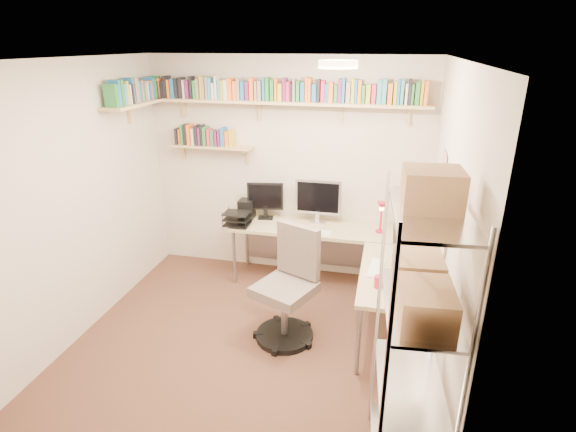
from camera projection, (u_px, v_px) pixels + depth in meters
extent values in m
plane|color=#41291B|center=(251.00, 339.00, 4.23)|extent=(3.20, 3.20, 0.00)
cube|color=beige|center=(287.00, 170.00, 5.14)|extent=(3.20, 0.04, 2.50)
cube|color=beige|center=(80.00, 202.00, 4.11)|extent=(0.04, 3.00, 2.50)
cube|color=beige|center=(445.00, 233.00, 3.44)|extent=(0.04, 3.00, 2.50)
cube|color=beige|center=(161.00, 314.00, 2.41)|extent=(3.20, 0.04, 2.50)
cube|color=white|center=(241.00, 59.00, 3.32)|extent=(3.20, 3.00, 0.04)
cube|color=silver|center=(442.00, 176.00, 3.84)|extent=(0.01, 0.30, 0.42)
cube|color=silver|center=(446.00, 196.00, 3.49)|extent=(0.01, 0.28, 0.38)
cylinder|color=#FFEAC6|center=(338.00, 64.00, 3.37)|extent=(0.30, 0.30, 0.06)
cube|color=tan|center=(284.00, 102.00, 4.75)|extent=(3.05, 0.25, 0.03)
cube|color=tan|center=(137.00, 103.00, 4.67)|extent=(0.25, 1.00, 0.03)
cube|color=tan|center=(212.00, 146.00, 5.13)|extent=(0.95, 0.20, 0.02)
cube|color=tan|center=(182.00, 105.00, 5.08)|extent=(0.03, 0.20, 0.20)
cube|color=tan|center=(259.00, 107.00, 4.89)|extent=(0.03, 0.20, 0.20)
cube|color=tan|center=(341.00, 110.00, 4.71)|extent=(0.03, 0.20, 0.20)
cube|color=tan|center=(410.00, 112.00, 4.56)|extent=(0.03, 0.20, 0.20)
cube|color=beige|center=(157.00, 89.00, 5.01)|extent=(0.03, 0.13, 0.18)
cube|color=orange|center=(160.00, 88.00, 5.00)|extent=(0.04, 0.14, 0.21)
cube|color=black|center=(164.00, 89.00, 4.99)|extent=(0.03, 0.15, 0.18)
cube|color=black|center=(167.00, 87.00, 4.98)|extent=(0.04, 0.14, 0.23)
cube|color=orange|center=(171.00, 89.00, 4.97)|extent=(0.03, 0.15, 0.20)
cube|color=#1E629D|center=(174.00, 88.00, 4.96)|extent=(0.04, 0.15, 0.21)
cube|color=black|center=(178.00, 88.00, 4.95)|extent=(0.03, 0.14, 0.21)
cube|color=black|center=(182.00, 88.00, 4.94)|extent=(0.04, 0.11, 0.22)
cube|color=beige|center=(185.00, 89.00, 4.94)|extent=(0.02, 0.13, 0.20)
cube|color=#651B53|center=(189.00, 89.00, 4.93)|extent=(0.03, 0.13, 0.19)
cube|color=black|center=(192.00, 87.00, 4.91)|extent=(0.03, 0.11, 0.23)
cube|color=#277634|center=(196.00, 89.00, 4.91)|extent=(0.03, 0.13, 0.19)
cube|color=gray|center=(199.00, 89.00, 4.90)|extent=(0.03, 0.13, 0.21)
cube|color=gold|center=(202.00, 87.00, 4.89)|extent=(0.02, 0.11, 0.24)
cube|color=gray|center=(205.00, 88.00, 4.88)|extent=(0.03, 0.12, 0.23)
cube|color=gray|center=(208.00, 88.00, 4.87)|extent=(0.03, 0.13, 0.23)
cube|color=teal|center=(211.00, 88.00, 4.87)|extent=(0.03, 0.14, 0.22)
cube|color=beige|center=(215.00, 91.00, 4.87)|extent=(0.03, 0.14, 0.17)
cube|color=beige|center=(217.00, 87.00, 4.85)|extent=(0.02, 0.13, 0.25)
cube|color=teal|center=(220.00, 90.00, 4.85)|extent=(0.03, 0.11, 0.20)
cube|color=gold|center=(223.00, 90.00, 4.84)|extent=(0.03, 0.11, 0.20)
cube|color=beige|center=(227.00, 90.00, 4.83)|extent=(0.04, 0.14, 0.20)
cube|color=orange|center=(231.00, 89.00, 4.82)|extent=(0.04, 0.13, 0.22)
cube|color=orange|center=(236.00, 90.00, 4.82)|extent=(0.04, 0.12, 0.19)
cube|color=gray|center=(239.00, 89.00, 4.80)|extent=(0.03, 0.13, 0.22)
cube|color=#1E629D|center=(244.00, 90.00, 4.80)|extent=(0.04, 0.12, 0.19)
cube|color=#651B53|center=(248.00, 91.00, 4.79)|extent=(0.04, 0.13, 0.19)
cube|color=orange|center=(252.00, 89.00, 4.77)|extent=(0.04, 0.12, 0.23)
cube|color=gray|center=(257.00, 91.00, 4.77)|extent=(0.03, 0.12, 0.20)
cube|color=gray|center=(261.00, 90.00, 4.76)|extent=(0.03, 0.15, 0.21)
cube|color=#1E629D|center=(265.00, 89.00, 4.74)|extent=(0.03, 0.13, 0.23)
cube|color=#277634|center=(268.00, 89.00, 4.73)|extent=(0.03, 0.14, 0.24)
cube|color=#277634|center=(273.00, 90.00, 4.73)|extent=(0.04, 0.12, 0.22)
cube|color=orange|center=(277.00, 90.00, 4.72)|extent=(0.03, 0.11, 0.23)
cube|color=gold|center=(281.00, 92.00, 4.72)|extent=(0.04, 0.15, 0.18)
cube|color=#651B53|center=(285.00, 89.00, 4.70)|extent=(0.03, 0.12, 0.23)
cube|color=#DB1D45|center=(289.00, 91.00, 4.69)|extent=(0.04, 0.12, 0.20)
cube|color=black|center=(292.00, 92.00, 4.69)|extent=(0.02, 0.15, 0.18)
cube|color=gray|center=(295.00, 90.00, 4.68)|extent=(0.02, 0.14, 0.22)
cube|color=#277634|center=(299.00, 91.00, 4.67)|extent=(0.03, 0.14, 0.21)
cube|color=#1E629D|center=(303.00, 92.00, 4.66)|extent=(0.04, 0.14, 0.20)
cube|color=orange|center=(307.00, 89.00, 4.64)|extent=(0.03, 0.13, 0.25)
cube|color=orange|center=(310.00, 90.00, 4.64)|extent=(0.03, 0.15, 0.24)
cube|color=#1E629D|center=(315.00, 93.00, 4.64)|extent=(0.04, 0.13, 0.18)
cube|color=black|center=(319.00, 91.00, 4.62)|extent=(0.03, 0.12, 0.23)
cube|color=#DB1D45|center=(323.00, 91.00, 4.62)|extent=(0.04, 0.14, 0.21)
cube|color=#1E629D|center=(327.00, 93.00, 4.61)|extent=(0.04, 0.12, 0.19)
cube|color=orange|center=(331.00, 92.00, 4.60)|extent=(0.04, 0.13, 0.20)
cube|color=#277634|center=(336.00, 94.00, 4.59)|extent=(0.03, 0.13, 0.18)
cube|color=#651B53|center=(340.00, 91.00, 4.58)|extent=(0.04, 0.14, 0.23)
cube|color=#1E629D|center=(344.00, 90.00, 4.57)|extent=(0.03, 0.13, 0.24)
cube|color=gray|center=(349.00, 92.00, 4.56)|extent=(0.04, 0.14, 0.20)
cube|color=gold|center=(353.00, 91.00, 4.55)|extent=(0.03, 0.12, 0.24)
cube|color=#1E629D|center=(356.00, 91.00, 4.54)|extent=(0.02, 0.13, 0.23)
cube|color=orange|center=(360.00, 91.00, 4.54)|extent=(0.03, 0.12, 0.23)
cube|color=#277634|center=(364.00, 94.00, 4.54)|extent=(0.03, 0.14, 0.18)
cube|color=gold|center=(368.00, 94.00, 4.53)|extent=(0.04, 0.14, 0.18)
cube|color=#DB1D45|center=(374.00, 94.00, 4.51)|extent=(0.04, 0.12, 0.19)
cube|color=teal|center=(379.00, 92.00, 4.49)|extent=(0.04, 0.13, 0.23)
cube|color=teal|center=(384.00, 91.00, 4.48)|extent=(0.04, 0.13, 0.24)
cube|color=orange|center=(390.00, 94.00, 4.48)|extent=(0.04, 0.14, 0.20)
cube|color=gold|center=(395.00, 93.00, 4.47)|extent=(0.03, 0.11, 0.21)
cube|color=#1E629D|center=(399.00, 92.00, 4.45)|extent=(0.02, 0.12, 0.24)
cube|color=teal|center=(402.00, 92.00, 4.45)|extent=(0.03, 0.12, 0.24)
cube|color=beige|center=(406.00, 94.00, 4.45)|extent=(0.02, 0.13, 0.20)
cube|color=black|center=(410.00, 92.00, 4.43)|extent=(0.03, 0.13, 0.24)
cube|color=#277634|center=(412.00, 94.00, 4.43)|extent=(0.02, 0.12, 0.20)
cube|color=#277634|center=(417.00, 93.00, 4.42)|extent=(0.04, 0.14, 0.22)
cube|color=gold|center=(422.00, 93.00, 4.41)|extent=(0.03, 0.11, 0.22)
cube|color=orange|center=(426.00, 93.00, 4.40)|extent=(0.03, 0.14, 0.23)
cube|color=#277634|center=(111.00, 96.00, 4.23)|extent=(0.13, 0.03, 0.22)
cube|color=#277634|center=(113.00, 96.00, 4.26)|extent=(0.13, 0.02, 0.21)
cube|color=#1E629D|center=(115.00, 93.00, 4.28)|extent=(0.12, 0.04, 0.25)
cube|color=#277634|center=(117.00, 93.00, 4.32)|extent=(0.13, 0.04, 0.25)
cube|color=teal|center=(121.00, 95.00, 4.38)|extent=(0.13, 0.04, 0.20)
cube|color=gold|center=(123.00, 93.00, 4.41)|extent=(0.12, 0.03, 0.22)
cube|color=beige|center=(125.00, 94.00, 4.45)|extent=(0.14, 0.03, 0.19)
cube|color=black|center=(127.00, 94.00, 4.48)|extent=(0.15, 0.02, 0.19)
cube|color=#1E629D|center=(129.00, 91.00, 4.50)|extent=(0.12, 0.03, 0.25)
cube|color=gray|center=(131.00, 90.00, 4.55)|extent=(0.13, 0.03, 0.25)
cube|color=gray|center=(133.00, 90.00, 4.58)|extent=(0.13, 0.02, 0.25)
cube|color=#1E629D|center=(135.00, 92.00, 4.62)|extent=(0.12, 0.03, 0.20)
cube|color=gray|center=(137.00, 91.00, 4.66)|extent=(0.14, 0.02, 0.21)
cube|color=#277634|center=(139.00, 92.00, 4.70)|extent=(0.12, 0.03, 0.18)
cube|color=gray|center=(141.00, 91.00, 4.73)|extent=(0.13, 0.03, 0.19)
cube|color=beige|center=(143.00, 91.00, 4.77)|extent=(0.13, 0.02, 0.19)
cube|color=#1E629D|center=(145.00, 91.00, 4.80)|extent=(0.15, 0.04, 0.17)
cube|color=orange|center=(147.00, 90.00, 4.84)|extent=(0.12, 0.02, 0.19)
cube|color=#1E629D|center=(149.00, 88.00, 4.87)|extent=(0.12, 0.03, 0.23)
cube|color=#277634|center=(151.00, 89.00, 4.91)|extent=(0.13, 0.04, 0.21)
cube|color=black|center=(153.00, 89.00, 4.96)|extent=(0.14, 0.04, 0.18)
cube|color=#277634|center=(155.00, 87.00, 5.00)|extent=(0.12, 0.04, 0.23)
cube|color=black|center=(178.00, 136.00, 5.18)|extent=(0.03, 0.14, 0.18)
cube|color=orange|center=(181.00, 136.00, 5.18)|extent=(0.02, 0.12, 0.17)
cube|color=#277634|center=(184.00, 134.00, 5.16)|extent=(0.02, 0.15, 0.23)
cube|color=black|center=(187.00, 134.00, 5.15)|extent=(0.04, 0.12, 0.23)
cube|color=orange|center=(190.00, 134.00, 5.14)|extent=(0.03, 0.15, 0.23)
cube|color=beige|center=(194.00, 136.00, 5.14)|extent=(0.03, 0.12, 0.19)
cube|color=black|center=(198.00, 135.00, 5.12)|extent=(0.04, 0.14, 0.23)
cube|color=#651B53|center=(201.00, 136.00, 5.12)|extent=(0.03, 0.13, 0.20)
cube|color=black|center=(203.00, 135.00, 5.11)|extent=(0.02, 0.12, 0.23)
cube|color=#277634|center=(206.00, 136.00, 5.11)|extent=(0.04, 0.14, 0.21)
cube|color=#DB1D45|center=(210.00, 137.00, 5.10)|extent=(0.03, 0.13, 0.19)
cube|color=#277634|center=(213.00, 138.00, 5.09)|extent=(0.04, 0.11, 0.18)
cube|color=#651B53|center=(217.00, 138.00, 5.09)|extent=(0.03, 0.13, 0.17)
cube|color=#651B53|center=(220.00, 137.00, 5.07)|extent=(0.02, 0.12, 0.19)
cube|color=#1E629D|center=(224.00, 137.00, 5.06)|extent=(0.04, 0.13, 0.21)
cube|color=orange|center=(228.00, 139.00, 5.06)|extent=(0.04, 0.12, 0.17)
cube|color=gold|center=(232.00, 138.00, 5.05)|extent=(0.03, 0.12, 0.19)
cube|color=tan|center=(311.00, 228.00, 5.02)|extent=(1.78, 0.56, 0.04)
cube|color=tan|center=(392.00, 275.00, 4.01)|extent=(0.56, 1.22, 0.04)
cylinder|color=gray|center=(234.00, 257.00, 5.11)|extent=(0.04, 0.04, 0.66)
cylinder|color=gray|center=(247.00, 241.00, 5.53)|extent=(0.04, 0.04, 0.66)
cylinder|color=gray|center=(412.00, 256.00, 5.13)|extent=(0.04, 0.04, 0.66)
cylinder|color=gray|center=(358.00, 342.00, 3.67)|extent=(0.04, 0.04, 0.66)
cylinder|color=gray|center=(417.00, 350.00, 3.57)|extent=(0.04, 0.04, 0.66)
cube|color=gray|center=(315.00, 243.00, 5.35)|extent=(1.69, 0.02, 0.52)
cube|color=silver|center=(318.00, 197.00, 4.99)|extent=(0.52, 0.03, 0.39)
cube|color=black|center=(318.00, 198.00, 4.98)|extent=(0.47, 0.00, 0.34)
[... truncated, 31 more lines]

